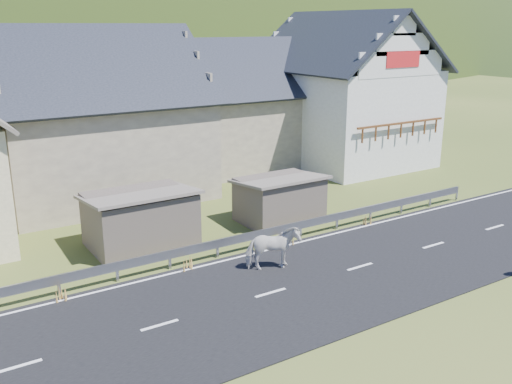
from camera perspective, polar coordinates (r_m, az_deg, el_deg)
ground at (r=19.43m, az=1.46°, el=-10.15°), size 160.00×160.00×0.00m
road at (r=19.42m, az=1.47°, el=-10.10°), size 60.00×7.00×0.04m
lane_markings at (r=19.41m, az=1.47°, el=-10.03°), size 60.00×6.60×0.01m
guardrail at (r=22.08m, az=-3.88°, el=-5.22°), size 28.10×0.09×0.75m
shed_left at (r=23.54m, az=-11.50°, el=-2.74°), size 4.30×3.30×2.40m
shed_right at (r=26.03m, az=2.34°, el=-0.79°), size 3.80×2.90×2.20m
house_stone_a at (r=30.93m, az=-15.94°, el=8.24°), size 10.80×9.80×8.90m
house_stone_b at (r=36.83m, az=-1.65°, el=9.44°), size 9.80×8.80×8.10m
house_white at (r=37.84m, az=8.70°, el=10.71°), size 8.80×10.80×9.70m
horse at (r=20.86m, az=1.67°, el=-5.64°), size 1.44×2.12×1.64m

